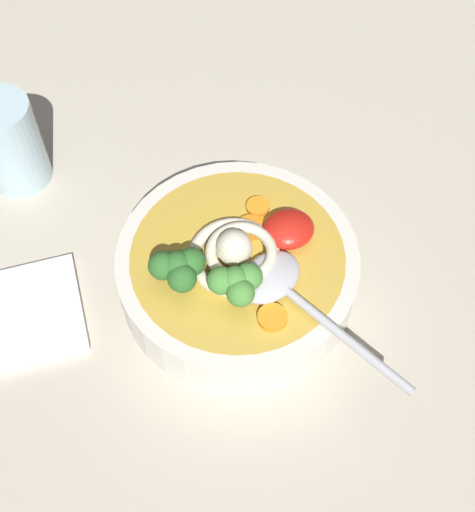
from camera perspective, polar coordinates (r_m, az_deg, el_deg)
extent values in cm
cube|color=#BCB29E|center=(67.19, 3.27, -3.05)|extent=(108.13, 108.13, 3.24)
cylinder|color=silver|center=(63.27, 0.00, -1.31)|extent=(21.81, 21.81, 5.35)
cylinder|color=gold|center=(63.08, 0.00, -1.21)|extent=(19.19, 19.19, 4.93)
torus|color=beige|center=(60.30, -0.28, -0.04)|extent=(8.15, 8.15, 1.12)
torus|color=beige|center=(59.47, 0.32, 0.31)|extent=(8.74, 8.74, 1.01)
sphere|color=beige|center=(59.07, -0.28, 0.72)|extent=(3.16, 3.16, 3.16)
ellipsoid|color=#B7B7BC|center=(58.99, 2.68, -1.74)|extent=(7.29, 6.51, 1.60)
cylinder|color=#B7B7BC|center=(57.01, 8.28, -6.21)|extent=(7.02, 13.95, 0.80)
ellipsoid|color=red|center=(61.49, 4.22, 2.24)|extent=(4.69, 4.22, 2.11)
cylinder|color=#7A9E60|center=(58.38, -0.19, -2.92)|extent=(1.22, 1.22, 1.31)
sphere|color=#478938|center=(56.78, -0.19, -1.99)|extent=(2.40, 2.40, 2.40)
sphere|color=#478938|center=(57.20, 0.93, -1.73)|extent=(2.40, 2.40, 2.40)
sphere|color=#478938|center=(56.90, -1.37, -2.04)|extent=(2.40, 2.40, 2.40)
sphere|color=#478938|center=(56.37, 0.25, -3.06)|extent=(2.40, 2.40, 2.40)
cylinder|color=#7A9E60|center=(59.28, -4.87, -1.73)|extent=(1.27, 1.27, 1.36)
sphere|color=#2D6628|center=(57.64, -5.01, -0.75)|extent=(2.49, 2.49, 2.49)
sphere|color=#2D6628|center=(57.98, -3.83, -0.48)|extent=(2.49, 2.49, 2.49)
sphere|color=#2D6628|center=(57.86, -6.20, -0.80)|extent=(2.49, 2.49, 2.49)
sphere|color=#2D6628|center=(57.15, -4.60, -1.83)|extent=(2.49, 2.49, 2.49)
cylinder|color=orange|center=(62.34, 1.10, 2.35)|extent=(2.59, 2.59, 0.61)
cylinder|color=orange|center=(63.83, 1.93, 4.15)|extent=(2.17, 2.17, 0.56)
cylinder|color=orange|center=(57.66, 2.90, -5.09)|extent=(2.53, 2.53, 0.60)
cylinder|color=silver|center=(73.16, -18.32, 8.86)|extent=(6.35, 6.35, 10.03)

